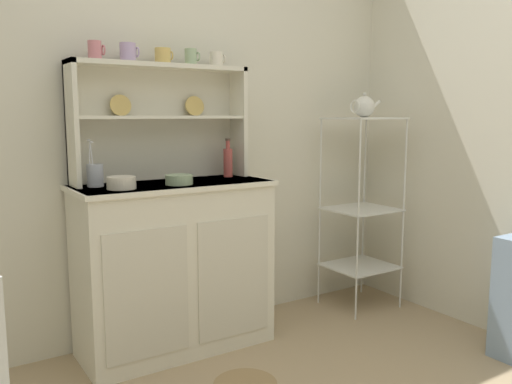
% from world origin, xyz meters
% --- Properties ---
extents(wall_back, '(3.84, 0.05, 2.50)m').
position_xyz_m(wall_back, '(0.00, 1.62, 1.25)').
color(wall_back, silver).
rests_on(wall_back, ground).
extents(hutch_cabinet, '(1.02, 0.45, 0.90)m').
position_xyz_m(hutch_cabinet, '(-0.01, 1.37, 0.46)').
color(hutch_cabinet, silver).
rests_on(hutch_cabinet, ground).
extents(hutch_shelf_unit, '(0.95, 0.18, 0.61)m').
position_xyz_m(hutch_shelf_unit, '(-0.01, 1.53, 1.26)').
color(hutch_shelf_unit, silver).
rests_on(hutch_shelf_unit, hutch_cabinet).
extents(bakers_rack, '(0.41, 0.37, 1.23)m').
position_xyz_m(bakers_rack, '(1.27, 1.31, 0.73)').
color(bakers_rack, silver).
rests_on(bakers_rack, ground).
extents(cup_rose_0, '(0.08, 0.06, 0.09)m').
position_xyz_m(cup_rose_0, '(-0.35, 1.49, 1.55)').
color(cup_rose_0, '#D17A84').
rests_on(cup_rose_0, hutch_shelf_unit).
extents(cup_lilac_1, '(0.09, 0.08, 0.09)m').
position_xyz_m(cup_lilac_1, '(-0.19, 1.49, 1.55)').
color(cup_lilac_1, '#B79ECC').
rests_on(cup_lilac_1, hutch_shelf_unit).
extents(cup_gold_2, '(0.10, 0.08, 0.08)m').
position_xyz_m(cup_gold_2, '(-0.00, 1.49, 1.55)').
color(cup_gold_2, '#DBB760').
rests_on(cup_gold_2, hutch_shelf_unit).
extents(cup_sage_3, '(0.08, 0.06, 0.09)m').
position_xyz_m(cup_sage_3, '(0.16, 1.49, 1.55)').
color(cup_sage_3, '#9EB78E').
rests_on(cup_sage_3, hutch_shelf_unit).
extents(cup_cream_4, '(0.09, 0.07, 0.08)m').
position_xyz_m(cup_cream_4, '(0.32, 1.49, 1.55)').
color(cup_cream_4, silver).
rests_on(cup_cream_4, hutch_shelf_unit).
extents(bowl_mixing_large, '(0.14, 0.14, 0.06)m').
position_xyz_m(bowl_mixing_large, '(-0.31, 1.29, 0.93)').
color(bowl_mixing_large, silver).
rests_on(bowl_mixing_large, hutch_cabinet).
extents(bowl_floral_medium, '(0.14, 0.14, 0.05)m').
position_xyz_m(bowl_floral_medium, '(-0.01, 1.29, 0.92)').
color(bowl_floral_medium, '#9EB78E').
rests_on(bowl_floral_medium, hutch_cabinet).
extents(jam_bottle, '(0.05, 0.05, 0.22)m').
position_xyz_m(jam_bottle, '(0.37, 1.45, 0.98)').
color(jam_bottle, '#B74C47').
rests_on(jam_bottle, hutch_cabinet).
extents(utensil_jar, '(0.08, 0.08, 0.23)m').
position_xyz_m(utensil_jar, '(-0.39, 1.45, 0.95)').
color(utensil_jar, '#B2B7C6').
rests_on(utensil_jar, hutch_cabinet).
extents(porcelain_teapot, '(0.22, 0.13, 0.15)m').
position_xyz_m(porcelain_teapot, '(1.26, 1.31, 1.30)').
color(porcelain_teapot, white).
rests_on(porcelain_teapot, bakers_rack).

